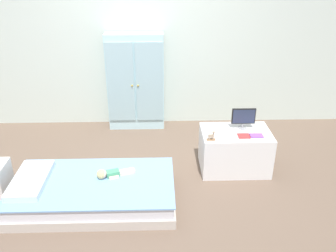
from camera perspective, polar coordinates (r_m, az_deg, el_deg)
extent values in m
cube|color=brown|center=(4.06, -4.58, -8.78)|extent=(10.00, 10.00, 0.02)
cube|color=silver|center=(5.00, -4.36, 14.99)|extent=(6.40, 0.05, 2.70)
cube|color=beige|center=(3.80, -11.58, -10.98)|extent=(1.62, 0.90, 0.10)
cube|color=silver|center=(3.73, -11.73, -9.61)|extent=(1.58, 0.86, 0.12)
cube|color=#7AA8DB|center=(3.69, -11.83, -8.75)|extent=(1.61, 0.89, 0.02)
cube|color=silver|center=(3.83, -20.99, -8.00)|extent=(0.32, 0.64, 0.07)
cube|color=#4CA375|center=(3.72, -8.74, -7.45)|extent=(0.15, 0.12, 0.06)
cube|color=beige|center=(3.77, -6.61, -7.10)|extent=(0.16, 0.08, 0.04)
cube|color=beige|center=(3.74, -6.48, -7.39)|extent=(0.16, 0.08, 0.04)
cube|color=beige|center=(3.78, -8.89, -7.25)|extent=(0.10, 0.05, 0.03)
cube|color=beige|center=(3.69, -8.56, -8.11)|extent=(0.10, 0.05, 0.03)
sphere|color=beige|center=(3.70, -10.37, -7.52)|extent=(0.09, 0.09, 0.09)
sphere|color=#E0C67F|center=(3.70, -10.55, -7.52)|extent=(0.10, 0.10, 0.10)
cube|color=silver|center=(5.02, -5.16, 6.97)|extent=(0.77, 0.24, 1.34)
cube|color=#9DC0C9|center=(4.90, -7.53, 6.78)|extent=(0.36, 0.02, 1.10)
cube|color=#9DC0C9|center=(4.88, -2.97, 6.88)|extent=(0.36, 0.02, 1.10)
sphere|color=gold|center=(4.88, -5.72, 6.38)|extent=(0.02, 0.02, 0.02)
sphere|color=gold|center=(4.88, -4.78, 6.39)|extent=(0.02, 0.02, 0.02)
cube|color=white|center=(4.21, 10.53, -3.80)|extent=(0.77, 0.52, 0.48)
cylinder|color=#99999E|center=(4.20, 11.73, -0.26)|extent=(0.10, 0.10, 0.01)
cylinder|color=#99999E|center=(4.18, 11.77, 0.10)|extent=(0.02, 0.02, 0.05)
cube|color=black|center=(4.13, 11.91, 1.55)|extent=(0.27, 0.02, 0.18)
cube|color=#28334C|center=(4.12, 11.96, 1.47)|extent=(0.25, 0.01, 0.16)
cube|color=#8E6642|center=(3.89, 6.80, -2.06)|extent=(0.09, 0.01, 0.01)
cube|color=#8E6642|center=(3.87, 6.85, -2.24)|extent=(0.09, 0.01, 0.01)
cube|color=tan|center=(3.86, 6.86, -1.57)|extent=(0.06, 0.03, 0.03)
cylinder|color=tan|center=(3.88, 7.12, -1.86)|extent=(0.01, 0.01, 0.02)
cylinder|color=tan|center=(3.87, 7.16, -1.99)|extent=(0.01, 0.01, 0.02)
cylinder|color=tan|center=(3.88, 6.51, -1.87)|extent=(0.01, 0.01, 0.02)
cylinder|color=tan|center=(3.86, 6.55, -2.00)|extent=(0.01, 0.01, 0.02)
cylinder|color=tan|center=(3.85, 7.25, -1.23)|extent=(0.02, 0.02, 0.02)
sphere|color=tan|center=(3.84, 7.27, -0.98)|extent=(0.03, 0.03, 0.03)
cube|color=#CC3838|center=(4.01, 11.95, -1.56)|extent=(0.13, 0.11, 0.01)
cube|color=#8E51B2|center=(4.04, 13.86, -1.51)|extent=(0.14, 0.09, 0.02)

